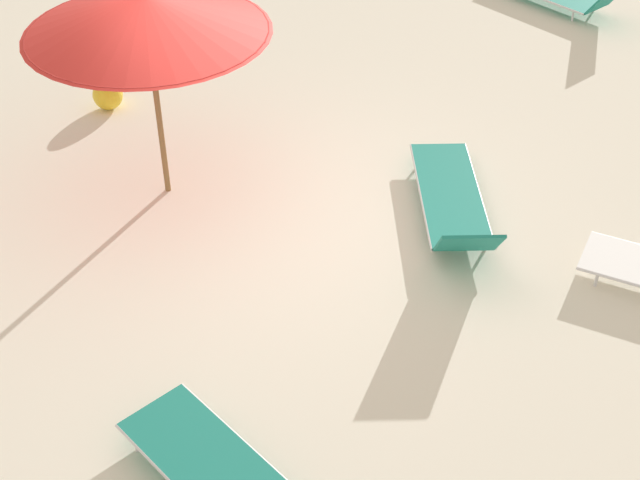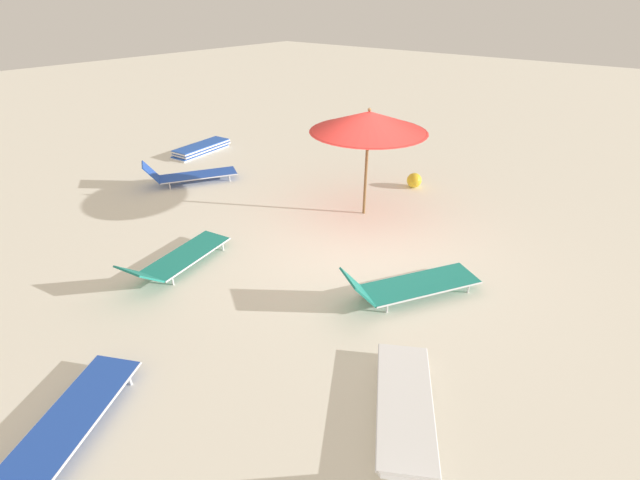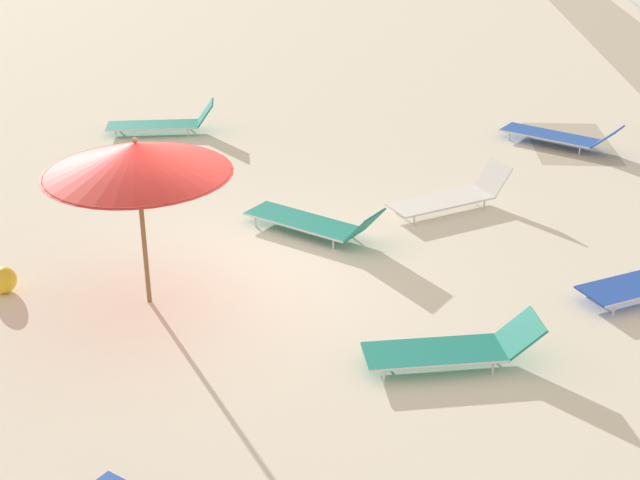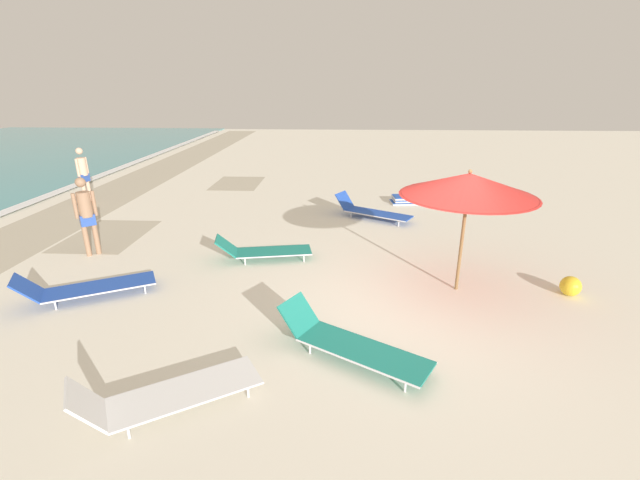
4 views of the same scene
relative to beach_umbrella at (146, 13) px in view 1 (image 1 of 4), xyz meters
The scene contains 4 objects.
ground_plane 2.35m from the beach_umbrella, 126.77° to the left, with size 60.00×60.00×0.16m.
beach_umbrella is the anchor object (origin of this frame).
sun_lounger_mid_beach_solo 3.49m from the beach_umbrella, 137.25° to the left, with size 1.67×2.22×0.61m.
beach_ball 2.70m from the beach_umbrella, 94.18° to the right, with size 0.36×0.36×0.36m.
Camera 1 is at (3.51, 6.59, 5.39)m, focal length 50.00 mm.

